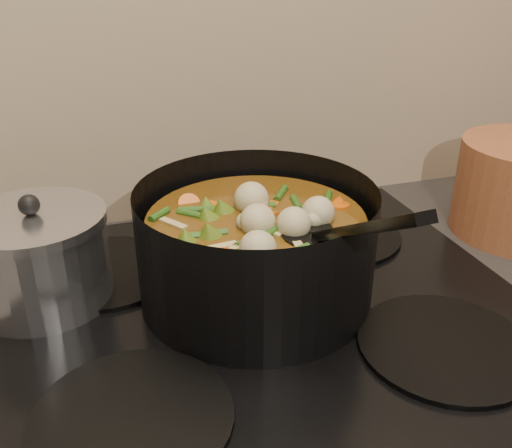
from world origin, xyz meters
name	(u,v)px	position (x,y,z in m)	size (l,w,h in m)	color
stovetop	(259,313)	(0.00, 1.93, 0.92)	(0.62, 0.54, 0.03)	black
stockpot	(256,248)	(0.01, 1.96, 0.99)	(0.30, 0.38, 0.20)	black
saucepan	(39,257)	(-0.23, 2.02, 0.99)	(0.16, 0.16, 0.13)	silver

